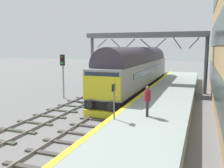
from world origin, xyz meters
TOP-DOWN VIEW (x-y plane):
  - ground_plane at (0.00, 0.00)m, footprint 140.00×140.00m
  - track_main at (0.00, -0.00)m, footprint 2.50×60.00m
  - track_adjacent_west at (-3.45, 0.00)m, footprint 2.50×60.00m
  - station_platform at (3.60, 0.00)m, footprint 4.00×44.00m
  - diesel_locomotive at (0.00, 8.36)m, footprint 2.74×20.07m
  - signal_post_near at (-5.72, 3.33)m, footprint 0.44×0.22m
  - platform_number_sign at (1.96, -4.59)m, footprint 0.10×0.44m
  - waiting_passenger at (3.46, -3.47)m, footprint 0.38×0.51m
  - overhead_footbridge at (0.32, 10.10)m, footprint 12.75×2.00m

SIDE VIEW (x-z plane):
  - ground_plane at x=0.00m, z-range 0.00..0.00m
  - track_main at x=0.00m, z-range -0.02..0.13m
  - track_adjacent_west at x=-3.45m, z-range -0.02..0.13m
  - station_platform at x=3.60m, z-range 0.00..1.01m
  - waiting_passenger at x=3.46m, z-range 1.17..2.81m
  - platform_number_sign at x=1.96m, z-range 1.31..3.14m
  - diesel_locomotive at x=0.00m, z-range 0.15..4.83m
  - signal_post_near at x=-5.72m, z-range 0.59..4.61m
  - overhead_footbridge at x=0.32m, z-range 2.52..8.69m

